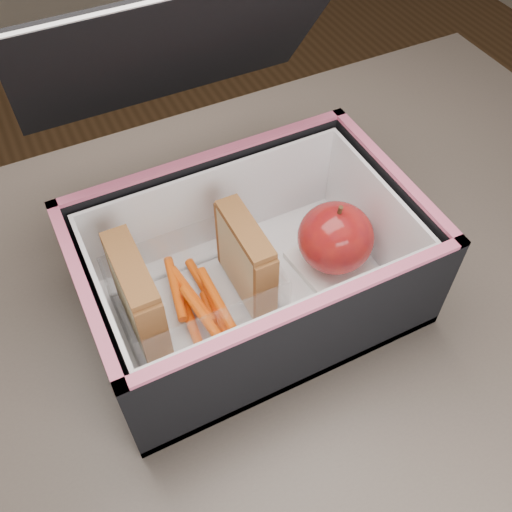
# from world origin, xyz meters

# --- Properties ---
(kitchen_table) EXTENTS (1.20, 0.80, 0.75)m
(kitchen_table) POSITION_xyz_m (0.00, 0.00, 0.66)
(kitchen_table) COLOR brown
(kitchen_table) RESTS_ON ground
(lunch_bag) EXTENTS (0.33, 0.35, 0.30)m
(lunch_bag) POSITION_xyz_m (0.03, 0.05, 0.82)
(lunch_bag) COLOR black
(lunch_bag) RESTS_ON kitchen_table
(plastic_tub) EXTENTS (0.16, 0.11, 0.07)m
(plastic_tub) POSITION_xyz_m (-0.03, 0.06, 0.80)
(plastic_tub) COLOR white
(plastic_tub) RESTS_ON lunch_bag
(sandwich_left) EXTENTS (0.03, 0.10, 0.11)m
(sandwich_left) POSITION_xyz_m (-0.09, 0.06, 0.82)
(sandwich_left) COLOR #D6C28A
(sandwich_left) RESTS_ON plastic_tub
(sandwich_right) EXTENTS (0.02, 0.09, 0.10)m
(sandwich_right) POSITION_xyz_m (0.03, 0.06, 0.82)
(sandwich_right) COLOR #D6C28A
(sandwich_right) RESTS_ON plastic_tub
(carrot_sticks) EXTENTS (0.05, 0.13, 0.03)m
(carrot_sticks) POSITION_xyz_m (-0.03, 0.05, 0.78)
(carrot_sticks) COLOR #E4490E
(carrot_sticks) RESTS_ON plastic_tub
(paper_napkin) EXTENTS (0.08, 0.09, 0.01)m
(paper_napkin) POSITION_xyz_m (0.12, 0.04, 0.77)
(paper_napkin) COLOR white
(paper_napkin) RESTS_ON lunch_bag
(red_apple) EXTENTS (0.10, 0.10, 0.09)m
(red_apple) POSITION_xyz_m (0.13, 0.04, 0.81)
(red_apple) COLOR maroon
(red_apple) RESTS_ON paper_napkin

